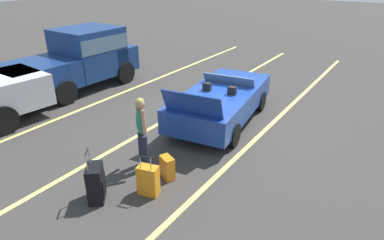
{
  "coord_description": "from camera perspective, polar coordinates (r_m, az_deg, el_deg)",
  "views": [
    {
      "loc": [
        -7.89,
        -4.26,
        4.14
      ],
      "look_at": [
        -1.79,
        -0.19,
        0.75
      ],
      "focal_mm": 31.44,
      "sensor_mm": 36.0,
      "label": 1
    }
  ],
  "objects": [
    {
      "name": "suitcase_large_black",
      "position": [
        6.74,
        -15.99,
        -10.27
      ],
      "size": [
        0.55,
        0.53,
        1.08
      ],
      "rotation": [
        0.0,
        0.0,
        5.42
      ],
      "color": "black",
      "rests_on": "ground_plane"
    },
    {
      "name": "lot_line_near",
      "position": [
        9.37,
        12.01,
        -1.98
      ],
      "size": [
        18.0,
        0.12,
        0.01
      ],
      "primitive_type": "cube",
      "color": "#EAE066",
      "rests_on": "ground_plane"
    },
    {
      "name": "parked_pickup_truck_far",
      "position": [
        12.88,
        -18.66,
        9.9
      ],
      "size": [
        5.04,
        2.16,
        2.1
      ],
      "rotation": [
        0.0,
        0.0,
        -0.02
      ],
      "color": "navy",
      "rests_on": "ground_plane"
    },
    {
      "name": "suitcase_small_carryon",
      "position": [
        7.18,
        -4.21,
        -8.06
      ],
      "size": [
        0.32,
        0.39,
        0.5
      ],
      "rotation": [
        0.0,
        0.0,
        2.72
      ],
      "color": "orange",
      "rests_on": "ground_plane"
    },
    {
      "name": "traveler_person",
      "position": [
        7.29,
        -8.52,
        -1.6
      ],
      "size": [
        0.39,
        0.56,
        1.65
      ],
      "rotation": [
        0.0,
        0.0,
        -0.55
      ],
      "color": "#1E2338",
      "rests_on": "ground_plane"
    },
    {
      "name": "suitcase_medium_bright",
      "position": [
        6.73,
        -7.42,
        -10.1
      ],
      "size": [
        0.35,
        0.45,
        0.89
      ],
      "rotation": [
        0.0,
        0.0,
        0.26
      ],
      "color": "orange",
      "rests_on": "ground_plane"
    },
    {
      "name": "ground_plane",
      "position": [
        9.87,
        4.88,
        -0.07
      ],
      "size": [
        80.0,
        80.0,
        0.0
      ],
      "primitive_type": "plane",
      "color": "#383533"
    },
    {
      "name": "convertible_car",
      "position": [
        9.81,
        5.43,
        3.5
      ],
      "size": [
        4.36,
        2.32,
        1.52
      ],
      "rotation": [
        0.0,
        0.0,
        0.14
      ],
      "color": "navy",
      "rests_on": "ground_plane"
    },
    {
      "name": "lot_line_far",
      "position": [
        12.19,
        -12.06,
        4.4
      ],
      "size": [
        18.0,
        0.12,
        0.01
      ],
      "primitive_type": "cube",
      "color": "#EAE066",
      "rests_on": "ground_plane"
    },
    {
      "name": "lot_line_mid",
      "position": [
        10.53,
        -1.61,
        1.67
      ],
      "size": [
        18.0,
        0.12,
        0.01
      ],
      "primitive_type": "cube",
      "color": "#EAE066",
      "rests_on": "ground_plane"
    }
  ]
}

